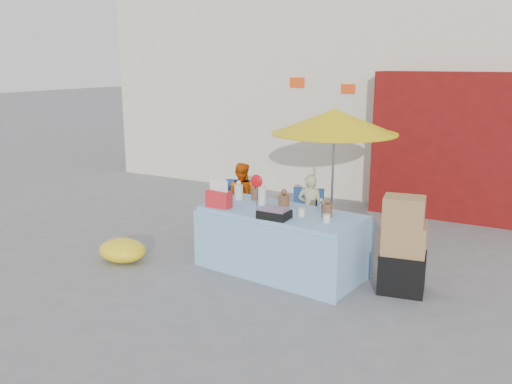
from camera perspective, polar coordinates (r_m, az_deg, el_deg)
The scene contains 10 objects.
ground at distance 7.36m, azimuth -2.24°, elevation -8.56°, with size 80.00×80.00×0.00m, color slate.
backdrop at distance 13.68m, azimuth 16.76°, elevation 14.43°, with size 14.00×8.00×7.80m.
market_table at distance 7.30m, azimuth 2.60°, elevation -5.12°, with size 2.32×1.29×1.34m.
chair_left at distance 9.00m, azimuth -2.04°, elevation -2.67°, with size 0.58×0.57×0.85m.
chair_right at distance 8.44m, azimuth 5.26°, elevation -3.82°, with size 0.58×0.57×0.85m.
vendor_orange at distance 9.02m, azimuth -1.60°, elevation -0.50°, with size 0.56×0.44×1.15m, color #D5520B.
vendor_beige at distance 8.48m, azimuth 5.69°, elevation -1.72°, with size 0.40×0.26×1.09m, color #CABF8F.
umbrella at distance 8.25m, azimuth 8.26°, elevation 7.31°, with size 1.90×1.90×2.09m.
box_stack at distance 6.85m, azimuth 15.22°, elevation -5.78°, with size 0.61×0.53×1.21m.
tarp_bundle at distance 7.97m, azimuth -13.86°, elevation -5.98°, with size 0.71×0.57×0.32m, color yellow.
Camera 1 is at (3.56, -5.81, 2.78)m, focal length 38.00 mm.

